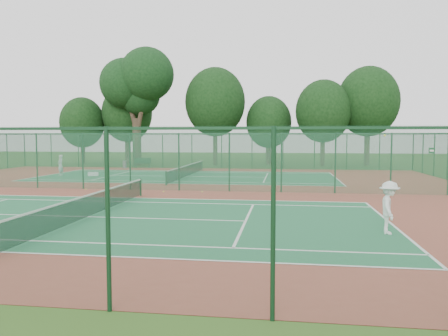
{
  "coord_description": "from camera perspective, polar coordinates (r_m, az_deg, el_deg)",
  "views": [
    {
      "loc": [
        7.89,
        -25.69,
        3.33
      ],
      "look_at": [
        4.66,
        -2.58,
        1.6
      ],
      "focal_mm": 35.0,
      "sensor_mm": 36.0,
      "label": 1
    }
  ],
  "objects": [
    {
      "name": "trash_bin",
      "position": [
        45.82,
        -12.83,
        0.47
      ],
      "size": [
        0.47,
        0.47,
        0.79
      ],
      "primitive_type": "cylinder",
      "rotation": [
        0.0,
        0.0,
        -0.07
      ],
      "color": "slate",
      "rests_on": "red_pad"
    },
    {
      "name": "player_far",
      "position": [
        38.65,
        -20.58,
        0.34
      ],
      "size": [
        0.43,
        0.64,
        1.73
      ],
      "primitive_type": "imported",
      "rotation": [
        0.0,
        0.0,
        -1.55
      ],
      "color": "silver",
      "rests_on": "court_far"
    },
    {
      "name": "stray_ball_a",
      "position": [
        26.0,
        -7.9,
        -3.06
      ],
      "size": [
        0.07,
        0.07,
        0.07
      ],
      "primitive_type": "sphere",
      "color": "#E3F138",
      "rests_on": "red_pad"
    },
    {
      "name": "bench",
      "position": [
        45.67,
        -10.58,
        0.67
      ],
      "size": [
        1.75,
        1.07,
        1.04
      ],
      "rotation": [
        0.0,
        0.0,
        0.37
      ],
      "color": "#13381F",
      "rests_on": "red_pad"
    },
    {
      "name": "court_near",
      "position": [
        18.75,
        -17.16,
        -6.13
      ],
      "size": [
        23.77,
        10.97,
        0.01
      ],
      "primitive_type": "cube",
      "color": "#1F633C",
      "rests_on": "red_pad"
    },
    {
      "name": "tennis_net_far",
      "position": [
        35.68,
        -4.83,
        -0.25
      ],
      "size": [
        0.1,
        12.9,
        0.97
      ],
      "color": "#163E26",
      "rests_on": "ground"
    },
    {
      "name": "tennis_net_near",
      "position": [
        18.67,
        -17.19,
        -4.53
      ],
      "size": [
        0.1,
        12.9,
        0.97
      ],
      "color": "#14371B",
      "rests_on": "ground"
    },
    {
      "name": "player_near",
      "position": [
        15.74,
        20.77,
        -4.86
      ],
      "size": [
        0.82,
        1.24,
        1.79
      ],
      "primitive_type": "imported",
      "rotation": [
        0.0,
        0.0,
        1.43
      ],
      "color": "white",
      "rests_on": "court_near"
    },
    {
      "name": "fence_divider",
      "position": [
        26.92,
        -9.09,
        0.84
      ],
      "size": [
        40.0,
        0.09,
        3.5
      ],
      "color": "#1A4F30",
      "rests_on": "ground"
    },
    {
      "name": "red_pad",
      "position": [
        27.08,
        -9.05,
        -2.87
      ],
      "size": [
        40.0,
        36.0,
        0.01
      ],
      "primitive_type": "cube",
      "color": "brown",
      "rests_on": "ground"
    },
    {
      "name": "kit_bag",
      "position": [
        37.69,
        -16.72,
        -0.76
      ],
      "size": [
        0.88,
        0.52,
        0.31
      ],
      "primitive_type": "cube",
      "rotation": [
        0.0,
        0.0,
        0.27
      ],
      "color": "silver",
      "rests_on": "red_pad"
    },
    {
      "name": "stray_ball_b",
      "position": [
        25.73,
        -2.88,
        -3.1
      ],
      "size": [
        0.07,
        0.07,
        0.07
      ],
      "primitive_type": "sphere",
      "color": "#C0E234",
      "rests_on": "red_pad"
    },
    {
      "name": "fence_north",
      "position": [
        44.42,
        -2.27,
        2.21
      ],
      "size": [
        40.0,
        0.09,
        3.5
      ],
      "color": "#1A4F2E",
      "rests_on": "ground"
    },
    {
      "name": "ground",
      "position": [
        27.08,
        -9.05,
        -2.88
      ],
      "size": [
        120.0,
        120.0,
        0.0
      ],
      "primitive_type": "plane",
      "color": "#294B17",
      "rests_on": "ground"
    },
    {
      "name": "court_far",
      "position": [
        35.73,
        -4.83,
        -1.1
      ],
      "size": [
        23.77,
        10.97,
        0.01
      ],
      "primitive_type": "cube",
      "color": "#1F6239",
      "rests_on": "red_pad"
    },
    {
      "name": "stray_ball_c",
      "position": [
        28.23,
        -17.58,
        -2.65
      ],
      "size": [
        0.07,
        0.07,
        0.07
      ],
      "primitive_type": "sphere",
      "color": "#DFF438",
      "rests_on": "red_pad"
    },
    {
      "name": "big_tree",
      "position": [
        50.76,
        -11.25,
        10.9
      ],
      "size": [
        8.54,
        6.25,
        13.12
      ],
      "color": "#31261B",
      "rests_on": "ground"
    },
    {
      "name": "evergreen_row",
      "position": [
        50.59,
        -0.45,
        0.46
      ],
      "size": [
        39.0,
        5.0,
        12.0
      ],
      "primitive_type": null,
      "color": "black",
      "rests_on": "ground"
    }
  ]
}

